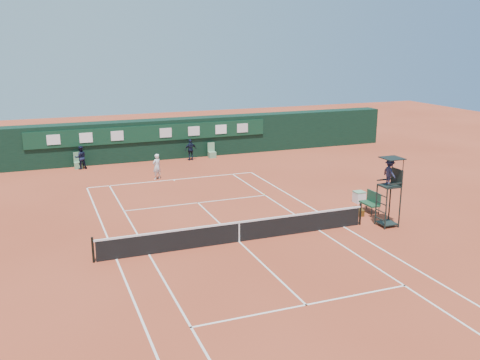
% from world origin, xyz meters
% --- Properties ---
extents(ground, '(90.00, 90.00, 0.00)m').
position_xyz_m(ground, '(0.00, 0.00, 0.00)').
color(ground, '#A74127').
rests_on(ground, ground).
extents(court_lines, '(11.05, 23.85, 0.01)m').
position_xyz_m(court_lines, '(0.00, 0.00, 0.01)').
color(court_lines, white).
rests_on(court_lines, ground).
extents(tennis_net, '(12.90, 0.10, 1.10)m').
position_xyz_m(tennis_net, '(0.00, 0.00, 0.51)').
color(tennis_net, black).
rests_on(tennis_net, ground).
extents(back_wall, '(40.00, 1.65, 3.00)m').
position_xyz_m(back_wall, '(0.00, 18.74, 1.51)').
color(back_wall, black).
rests_on(back_wall, ground).
extents(linesman_chair_left, '(0.55, 0.50, 1.15)m').
position_xyz_m(linesman_chair_left, '(-5.50, 17.48, 0.32)').
color(linesman_chair_left, '#609265').
rests_on(linesman_chair_left, ground).
extents(linesman_chair_right, '(0.55, 0.50, 1.15)m').
position_xyz_m(linesman_chair_right, '(4.50, 17.48, 0.32)').
color(linesman_chair_right, '#61956C').
rests_on(linesman_chair_right, ground).
extents(umpire_chair, '(0.96, 0.95, 3.42)m').
position_xyz_m(umpire_chair, '(7.52, -0.62, 2.46)').
color(umpire_chair, black).
rests_on(umpire_chair, ground).
extents(player_bench, '(0.55, 1.20, 1.10)m').
position_xyz_m(player_bench, '(8.12, 1.56, 0.60)').
color(player_bench, '#194026').
rests_on(player_bench, ground).
extents(tennis_bag, '(0.62, 0.94, 0.32)m').
position_xyz_m(tennis_bag, '(7.27, 1.42, 0.16)').
color(tennis_bag, black).
rests_on(tennis_bag, ground).
extents(cooler, '(0.57, 0.57, 0.65)m').
position_xyz_m(cooler, '(8.47, 3.20, 0.33)').
color(cooler, silver).
rests_on(cooler, ground).
extents(tennis_ball, '(0.07, 0.07, 0.07)m').
position_xyz_m(tennis_ball, '(4.12, 6.59, 0.04)').
color(tennis_ball, gold).
rests_on(tennis_ball, ground).
extents(player, '(0.73, 0.64, 1.69)m').
position_xyz_m(player, '(-0.95, 12.46, 0.84)').
color(player, silver).
rests_on(player, ground).
extents(ball_kid_left, '(0.86, 0.69, 1.67)m').
position_xyz_m(ball_kid_left, '(-5.32, 17.21, 0.83)').
color(ball_kid_left, black).
rests_on(ball_kid_left, ground).
extents(ball_kid_right, '(1.00, 0.54, 1.63)m').
position_xyz_m(ball_kid_right, '(2.71, 17.17, 0.81)').
color(ball_kid_right, black).
rests_on(ball_kid_right, ground).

